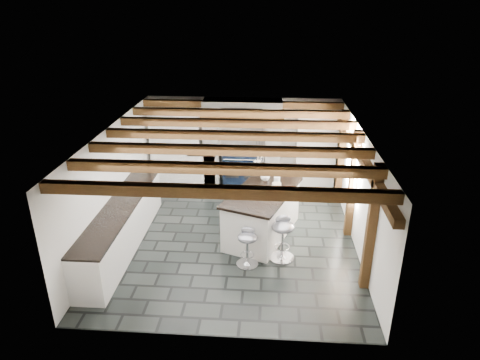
# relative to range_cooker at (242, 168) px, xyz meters

# --- Properties ---
(ground) EXTENTS (6.00, 6.00, 0.00)m
(ground) POSITION_rel_range_cooker_xyz_m (0.00, -2.68, -0.47)
(ground) COLOR black
(ground) RESTS_ON ground
(room_shell) EXTENTS (6.00, 6.03, 6.00)m
(room_shell) POSITION_rel_range_cooker_xyz_m (-0.61, -1.26, 0.60)
(room_shell) COLOR white
(room_shell) RESTS_ON ground
(range_cooker) EXTENTS (1.00, 0.63, 0.99)m
(range_cooker) POSITION_rel_range_cooker_xyz_m (0.00, 0.00, 0.00)
(range_cooker) COLOR black
(range_cooker) RESTS_ON ground
(kitchen_island) EXTENTS (1.72, 2.30, 1.36)m
(kitchen_island) POSITION_rel_range_cooker_xyz_m (0.60, -2.63, 0.06)
(kitchen_island) COLOR white
(kitchen_island) RESTS_ON ground
(bar_stool_near) EXTENTS (0.52, 0.52, 0.90)m
(bar_stool_near) POSITION_rel_range_cooker_xyz_m (1.00, -3.51, 0.09)
(bar_stool_near) COLOR silver
(bar_stool_near) RESTS_ON ground
(bar_stool_far) EXTENTS (0.43, 0.43, 0.77)m
(bar_stool_far) POSITION_rel_range_cooker_xyz_m (0.35, -3.77, 0.01)
(bar_stool_far) COLOR silver
(bar_stool_far) RESTS_ON ground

